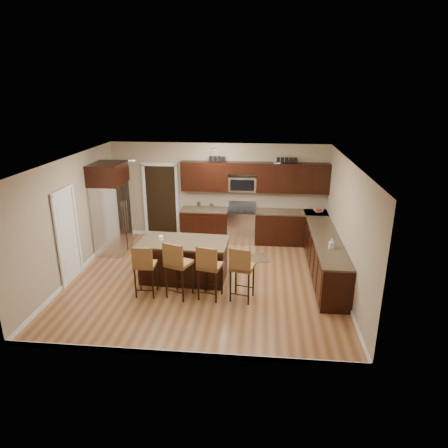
# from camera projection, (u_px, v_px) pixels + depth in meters

# --- Properties ---
(floor) EXTENTS (6.00, 6.00, 0.00)m
(floor) POSITION_uv_depth(u_px,v_px,m) (205.00, 279.00, 9.03)
(floor) COLOR #98633C
(floor) RESTS_ON ground
(ceiling) EXTENTS (6.00, 6.00, 0.00)m
(ceiling) POSITION_uv_depth(u_px,v_px,m) (203.00, 161.00, 8.15)
(ceiling) COLOR silver
(ceiling) RESTS_ON wall_back
(wall_back) EXTENTS (6.00, 0.00, 6.00)m
(wall_back) POSITION_uv_depth(u_px,v_px,m) (218.00, 192.00, 11.18)
(wall_back) COLOR tan
(wall_back) RESTS_ON floor
(wall_left) EXTENTS (0.00, 5.50, 5.50)m
(wall_left) POSITION_uv_depth(u_px,v_px,m) (71.00, 219.00, 8.87)
(wall_left) COLOR tan
(wall_left) RESTS_ON floor
(wall_right) EXTENTS (0.00, 5.50, 5.50)m
(wall_right) POSITION_uv_depth(u_px,v_px,m) (347.00, 228.00, 8.31)
(wall_right) COLOR tan
(wall_right) RESTS_ON floor
(base_cabinets) EXTENTS (4.02, 3.96, 0.92)m
(base_cabinets) POSITION_uv_depth(u_px,v_px,m) (288.00, 240.00, 10.06)
(base_cabinets) COLOR black
(base_cabinets) RESTS_ON floor
(upper_cabinets) EXTENTS (4.00, 0.33, 0.80)m
(upper_cabinets) POSITION_uv_depth(u_px,v_px,m) (256.00, 176.00, 10.76)
(upper_cabinets) COLOR black
(upper_cabinets) RESTS_ON wall_back
(range) EXTENTS (0.76, 0.64, 1.11)m
(range) POSITION_uv_depth(u_px,v_px,m) (242.00, 225.00, 11.12)
(range) COLOR silver
(range) RESTS_ON floor
(microwave) EXTENTS (0.76, 0.31, 0.40)m
(microwave) POSITION_uv_depth(u_px,v_px,m) (243.00, 184.00, 10.89)
(microwave) COLOR silver
(microwave) RESTS_ON upper_cabinets
(doorway) EXTENTS (0.85, 0.03, 2.06)m
(doorway) POSITION_uv_depth(u_px,v_px,m) (161.00, 201.00, 11.42)
(doorway) COLOR black
(doorway) RESTS_ON floor
(pantry_door) EXTENTS (0.03, 0.80, 2.04)m
(pantry_door) POSITION_uv_depth(u_px,v_px,m) (67.00, 237.00, 8.69)
(pantry_door) COLOR white
(pantry_door) RESTS_ON floor
(letter_decor) EXTENTS (2.20, 0.03, 0.15)m
(letter_decor) POSITION_uv_depth(u_px,v_px,m) (251.00, 160.00, 10.63)
(letter_decor) COLOR black
(letter_decor) RESTS_ON upper_cabinets
(island) EXTENTS (1.99, 1.11, 0.92)m
(island) POSITION_uv_depth(u_px,v_px,m) (184.00, 261.00, 8.93)
(island) COLOR black
(island) RESTS_ON floor
(stool_left) EXTENTS (0.43, 0.43, 1.12)m
(stool_left) POSITION_uv_depth(u_px,v_px,m) (144.00, 265.00, 8.11)
(stool_left) COLOR olive
(stool_left) RESTS_ON floor
(stool_mid) EXTENTS (0.58, 0.58, 1.22)m
(stool_mid) POSITION_uv_depth(u_px,v_px,m) (177.00, 263.00, 8.02)
(stool_mid) COLOR olive
(stool_mid) RESTS_ON floor
(stool_right) EXTENTS (0.52, 0.52, 1.17)m
(stool_right) POSITION_uv_depth(u_px,v_px,m) (209.00, 266.00, 7.97)
(stool_right) COLOR olive
(stool_right) RESTS_ON floor
(refrigerator) EXTENTS (0.79, 0.97, 2.35)m
(refrigerator) POSITION_uv_depth(u_px,v_px,m) (111.00, 208.00, 10.19)
(refrigerator) COLOR silver
(refrigerator) RESTS_ON floor
(floor_mat) EXTENTS (1.02, 0.82, 0.01)m
(floor_mat) POSITION_uv_depth(u_px,v_px,m) (250.00, 259.00, 10.10)
(floor_mat) COLOR brown
(floor_mat) RESTS_ON floor
(fruit_bowl) EXTENTS (0.30, 0.30, 0.06)m
(fruit_bowl) POSITION_uv_depth(u_px,v_px,m) (318.00, 211.00, 10.77)
(fruit_bowl) COLOR silver
(fruit_bowl) RESTS_ON base_cabinets
(soap_bottle) EXTENTS (0.10, 0.10, 0.22)m
(soap_bottle) POSITION_uv_depth(u_px,v_px,m) (332.00, 244.00, 8.32)
(soap_bottle) COLOR #B2B2B2
(soap_bottle) RESTS_ON base_cabinets
(canister_tall) EXTENTS (0.12, 0.12, 0.21)m
(canister_tall) POSITION_uv_depth(u_px,v_px,m) (199.00, 205.00, 11.05)
(canister_tall) COLOR silver
(canister_tall) RESTS_ON base_cabinets
(canister_short) EXTENTS (0.11, 0.11, 0.16)m
(canister_short) POSITION_uv_depth(u_px,v_px,m) (211.00, 206.00, 11.02)
(canister_short) COLOR silver
(canister_short) RESTS_ON base_cabinets
(island_jar) EXTENTS (0.10, 0.10, 0.10)m
(island_jar) POSITION_uv_depth(u_px,v_px,m) (161.00, 238.00, 8.80)
(island_jar) COLOR white
(island_jar) RESTS_ON island
(stool_extra) EXTENTS (0.52, 0.52, 1.17)m
(stool_extra) POSITION_uv_depth(u_px,v_px,m) (241.00, 268.00, 7.91)
(stool_extra) COLOR olive
(stool_extra) RESTS_ON floor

